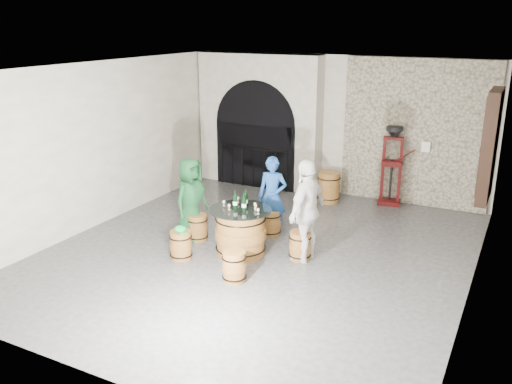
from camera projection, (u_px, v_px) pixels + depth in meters
The scene contains 31 objects.
ground at pixel (259, 252), 9.63m from camera, with size 8.00×8.00×0.00m, color #323234.
wall_back at pixel (338, 126), 12.53m from camera, with size 8.00×8.00×0.00m, color silver.
wall_front at pixel (89, 251), 5.76m from camera, with size 8.00×8.00×0.00m, color silver.
wall_left at pixel (101, 144), 10.67m from camera, with size 8.00×8.00×0.00m, color silver.
wall_right at pixel (481, 194), 7.62m from camera, with size 8.00×8.00×0.00m, color silver.
ceiling at pixel (260, 68), 8.66m from camera, with size 8.00×8.00×0.00m, color beige.
stone_facing_panel at pixel (416, 133), 11.69m from camera, with size 3.20×0.12×3.18m, color tan.
arched_opening at pixel (259, 122), 13.14m from camera, with size 3.10×0.60×3.19m.
shuttered_window at pixel (489, 146), 9.64m from camera, with size 0.23×1.10×2.00m.
barrel_table at pixel (241, 232), 9.44m from camera, with size 1.08×1.08×0.83m.
barrel_stool_left at pixel (197, 227), 10.09m from camera, with size 0.39×0.39×0.50m.
barrel_stool_far at pixel (271, 223), 10.33m from camera, with size 0.39×0.39×0.50m.
barrel_stool_right at pixel (300, 245), 9.29m from camera, with size 0.39×0.39×0.50m.
barrel_stool_near_right at pixel (234, 266), 8.50m from camera, with size 0.39×0.39×0.50m.
barrel_stool_near_left at pixel (181, 245), 9.30m from camera, with size 0.39×0.39×0.50m.
green_cap at pixel (180, 229), 9.21m from camera, with size 0.25×0.20×0.11m.
person_green at pixel (191, 199), 10.01m from camera, with size 0.76×0.49×1.56m, color #103C1D.
person_blue at pixel (272, 196), 10.21m from camera, with size 0.56×0.36×1.53m, color navy.
person_white at pixel (307, 211), 9.08m from camera, with size 1.04×0.43×1.78m, color silver.
wine_bottle_left at pixel (235, 201), 9.30m from camera, with size 0.08×0.08×0.32m.
wine_bottle_center at pixel (244, 204), 9.19m from camera, with size 0.08×0.08×0.32m.
wine_bottle_right at pixel (246, 200), 9.40m from camera, with size 0.08×0.08×0.32m.
tasting_glass_a at pixel (229, 207), 9.27m from camera, with size 0.05×0.05×0.10m, color #C96C27, non-canonical shape.
tasting_glass_b at pixel (256, 207), 9.27m from camera, with size 0.05×0.05×0.10m, color #C96C27, non-canonical shape.
tasting_glass_c at pixel (238, 200), 9.64m from camera, with size 0.05×0.05×0.10m, color #C96C27, non-canonical shape.
tasting_glass_d at pixel (255, 206), 9.35m from camera, with size 0.05×0.05×0.10m, color #C96C27, non-canonical shape.
tasting_glass_e at pixel (258, 211), 9.07m from camera, with size 0.05×0.05×0.10m, color #C96C27, non-canonical shape.
tasting_glass_f at pixel (224, 203), 9.47m from camera, with size 0.05×0.05×0.10m, color #C96C27, non-canonical shape.
side_barrel at pixel (329, 187), 12.20m from camera, with size 0.52×0.52×0.69m.
corking_press at pixel (392, 160), 11.84m from camera, with size 0.74×0.46×1.75m.
control_box at pixel (426, 147), 11.59m from camera, with size 0.18×0.10×0.22m, color silver.
Camera 1 is at (4.00, -7.89, 3.94)m, focal length 38.00 mm.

